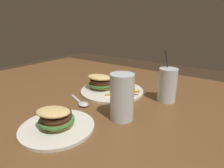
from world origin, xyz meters
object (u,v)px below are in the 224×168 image
spoon (83,104)px  juice_glass (167,87)px  meal_plate_far (57,122)px  meal_plate_near (107,86)px  beer_glass (122,98)px

spoon → juice_glass: bearing=65.7°
spoon → meal_plate_far: (-0.06, 0.17, 0.02)m
meal_plate_near → beer_glass: (-0.20, 0.18, 0.05)m
meal_plate_near → juice_glass: juice_glass is taller
juice_glass → meal_plate_far: juice_glass is taller
beer_glass → juice_glass: size_ratio=0.76×
juice_glass → meal_plate_far: size_ratio=0.91×
juice_glass → spoon: size_ratio=1.41×
meal_plate_near → spoon: bearing=94.3°
meal_plate_near → spoon: 0.19m
meal_plate_near → juice_glass: bearing=-168.4°
beer_glass → spoon: 0.20m
beer_glass → meal_plate_far: beer_glass is taller
juice_glass → spoon: 0.36m
meal_plate_near → spoon: size_ratio=1.99×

